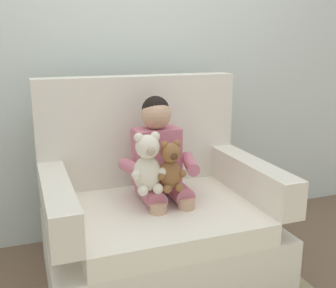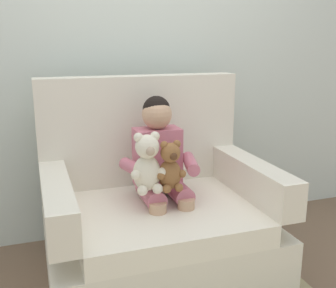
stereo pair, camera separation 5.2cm
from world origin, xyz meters
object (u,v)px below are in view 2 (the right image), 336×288
Objects in this scene: armchair at (156,218)px; plush_cream at (147,164)px; seated_child at (161,163)px; plush_brown at (170,167)px.

armchair is 0.41m from plush_cream.
plush_brown is at bearing -88.36° from seated_child.
plush_brown is 0.12m from plush_cream.
seated_child is 3.05× the size of plush_brown.
plush_cream is at bearing 168.80° from plush_brown.
seated_child is 2.57× the size of plush_cream.
armchair reaches higher than plush_cream.
plush_cream is at bearing -126.52° from seated_child.
armchair is 0.33m from seated_child.
plush_cream is (-0.12, 0.02, 0.02)m from plush_brown.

